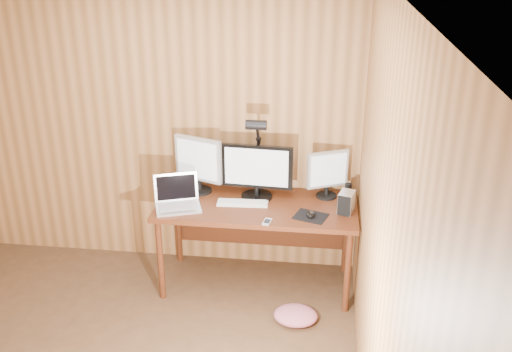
% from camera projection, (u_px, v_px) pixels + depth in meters
% --- Properties ---
extents(room_shell, '(4.00, 4.00, 4.00)m').
position_uv_depth(room_shell, '(44.00, 246.00, 2.99)').
color(room_shell, '#4C311D').
rests_on(room_shell, ground).
extents(desk, '(1.60, 0.70, 0.75)m').
position_uv_depth(desk, '(258.00, 214.00, 4.68)').
color(desk, '#4D2210').
rests_on(desk, floor).
extents(monitor_center, '(0.59, 0.26, 0.46)m').
position_uv_depth(monitor_center, '(257.00, 171.00, 4.59)').
color(monitor_center, black).
rests_on(monitor_center, desk).
extents(monitor_left, '(0.41, 0.20, 0.48)m').
position_uv_depth(monitor_left, '(198.00, 163.00, 4.69)').
color(monitor_left, black).
rests_on(monitor_left, desk).
extents(monitor_right, '(0.33, 0.18, 0.40)m').
position_uv_depth(monitor_right, '(328.00, 173.00, 4.62)').
color(monitor_right, black).
rests_on(monitor_right, desk).
extents(laptop, '(0.42, 0.37, 0.25)m').
position_uv_depth(laptop, '(177.00, 199.00, 4.52)').
color(laptop, silver).
rests_on(laptop, desk).
extents(keyboard, '(0.41, 0.14, 0.02)m').
position_uv_depth(keyboard, '(243.00, 203.00, 4.57)').
color(keyboard, white).
rests_on(keyboard, desk).
extents(mousepad, '(0.29, 0.26, 0.00)m').
position_uv_depth(mousepad, '(311.00, 216.00, 4.37)').
color(mousepad, black).
rests_on(mousepad, desk).
extents(mouse, '(0.09, 0.12, 0.04)m').
position_uv_depth(mouse, '(311.00, 214.00, 4.37)').
color(mouse, black).
rests_on(mouse, mousepad).
extents(hard_drive, '(0.14, 0.18, 0.17)m').
position_uv_depth(hard_drive, '(346.00, 202.00, 4.41)').
color(hard_drive, silver).
rests_on(hard_drive, desk).
extents(phone, '(0.07, 0.11, 0.01)m').
position_uv_depth(phone, '(267.00, 222.00, 4.28)').
color(phone, silver).
rests_on(phone, desk).
extents(speaker, '(0.06, 0.06, 0.13)m').
position_uv_depth(speaker, '(348.00, 191.00, 4.64)').
color(speaker, black).
rests_on(speaker, desk).
extents(desk_lamp, '(0.16, 0.23, 0.71)m').
position_uv_depth(desk_lamp, '(257.00, 145.00, 4.56)').
color(desk_lamp, black).
rests_on(desk_lamp, desk).
extents(fabric_pile, '(0.41, 0.36, 0.11)m').
position_uv_depth(fabric_pile, '(296.00, 316.00, 4.37)').
color(fabric_pile, '#B5586A').
rests_on(fabric_pile, floor).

